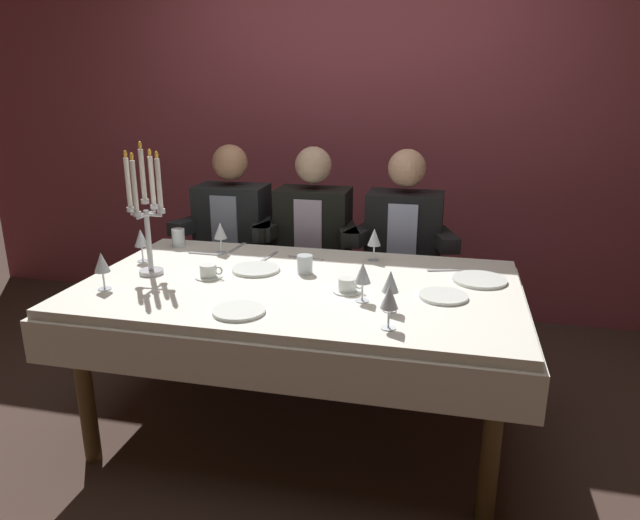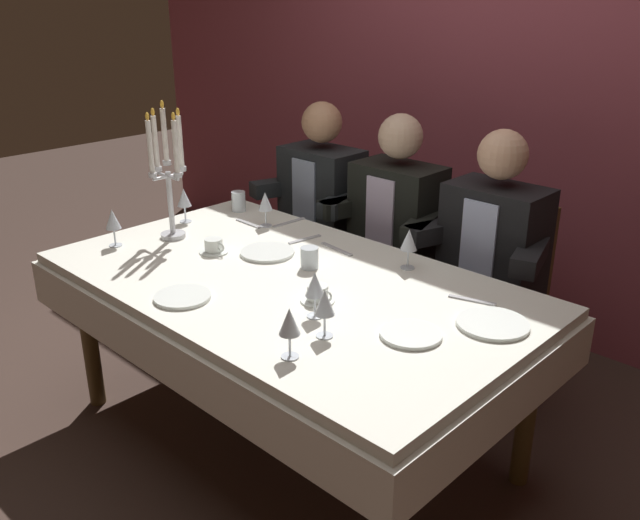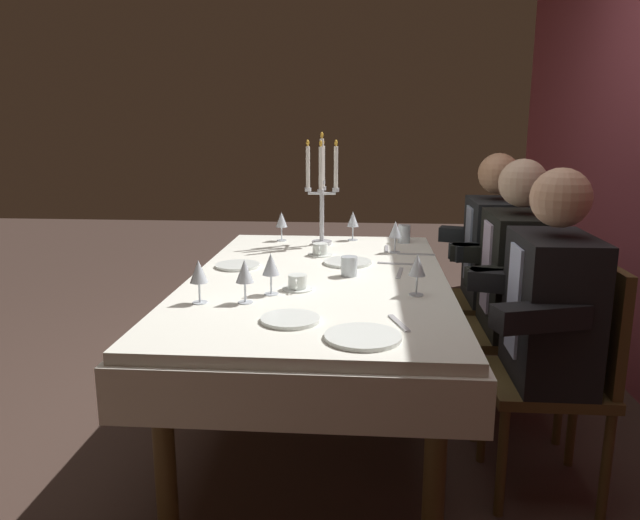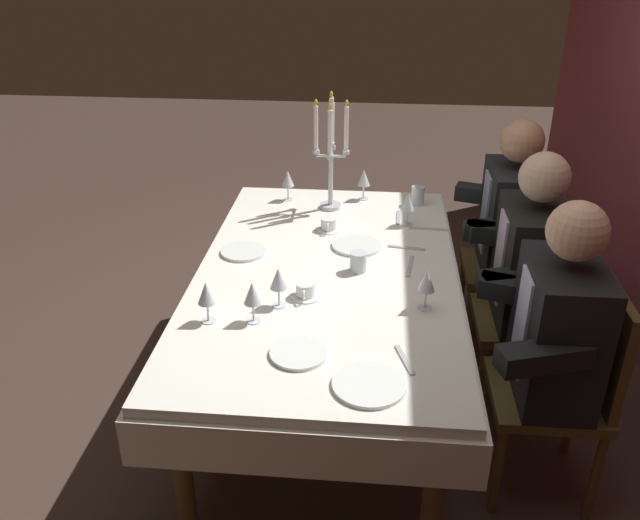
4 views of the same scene
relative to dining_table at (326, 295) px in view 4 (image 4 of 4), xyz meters
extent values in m
plane|color=#412F28|center=(0.00, 0.00, -0.62)|extent=(12.00, 12.00, 0.00)
cube|color=white|center=(0.00, 0.00, 0.10)|extent=(1.90, 1.10, 0.04)
cube|color=white|center=(0.00, 0.00, -0.01)|extent=(1.94, 1.14, 0.18)
cylinder|color=brown|center=(-0.83, -0.43, -0.27)|extent=(0.07, 0.07, 0.70)
cylinder|color=brown|center=(0.83, -0.43, -0.27)|extent=(0.07, 0.07, 0.70)
cylinder|color=brown|center=(-0.83, 0.43, -0.27)|extent=(0.07, 0.07, 0.70)
cylinder|color=brown|center=(0.83, 0.43, -0.27)|extent=(0.07, 0.07, 0.70)
cylinder|color=silver|center=(-0.70, -0.04, 0.13)|extent=(0.11, 0.11, 0.02)
cylinder|color=silver|center=(-0.70, -0.04, 0.28)|extent=(0.02, 0.02, 0.28)
cylinder|color=silver|center=(-0.70, -0.04, 0.46)|extent=(0.04, 0.04, 0.02)
cylinder|color=white|center=(-0.70, -0.04, 0.58)|extent=(0.02, 0.02, 0.22)
ellipsoid|color=yellow|center=(-0.70, -0.04, 0.71)|extent=(0.02, 0.02, 0.03)
cylinder|color=silver|center=(-0.66, -0.04, 0.40)|extent=(0.07, 0.01, 0.01)
cylinder|color=silver|center=(-0.62, -0.04, 0.42)|extent=(0.04, 0.04, 0.02)
cylinder|color=white|center=(-0.62, -0.04, 0.54)|extent=(0.02, 0.02, 0.22)
ellipsoid|color=yellow|center=(-0.62, -0.04, 0.67)|extent=(0.02, 0.02, 0.03)
cylinder|color=silver|center=(-0.70, 0.00, 0.40)|extent=(0.01, 0.07, 0.01)
cylinder|color=silver|center=(-0.70, 0.04, 0.42)|extent=(0.04, 0.04, 0.02)
cylinder|color=white|center=(-0.70, 0.04, 0.54)|extent=(0.02, 0.02, 0.22)
ellipsoid|color=yellow|center=(-0.70, 0.04, 0.67)|extent=(0.02, 0.02, 0.03)
cylinder|color=silver|center=(-0.73, -0.04, 0.40)|extent=(0.07, 0.01, 0.01)
cylinder|color=silver|center=(-0.77, -0.04, 0.42)|extent=(0.04, 0.04, 0.02)
cylinder|color=white|center=(-0.77, -0.04, 0.54)|extent=(0.02, 0.02, 0.22)
ellipsoid|color=yellow|center=(-0.77, -0.04, 0.67)|extent=(0.02, 0.02, 0.03)
cylinder|color=silver|center=(-0.70, -0.08, 0.40)|extent=(0.01, 0.08, 0.01)
cylinder|color=silver|center=(-0.70, -0.11, 0.42)|extent=(0.04, 0.04, 0.02)
cylinder|color=white|center=(-0.70, -0.11, 0.54)|extent=(0.02, 0.02, 0.22)
ellipsoid|color=yellow|center=(-0.70, -0.11, 0.67)|extent=(0.02, 0.02, 0.03)
cylinder|color=white|center=(-0.14, -0.39, 0.13)|extent=(0.20, 0.20, 0.01)
cylinder|color=white|center=(-0.24, 0.12, 0.13)|extent=(0.23, 0.23, 0.01)
cylinder|color=white|center=(0.62, -0.04, 0.13)|extent=(0.20, 0.20, 0.01)
cylinder|color=white|center=(0.77, 0.20, 0.13)|extent=(0.24, 0.24, 0.01)
cylinder|color=silver|center=(0.44, -0.40, 0.12)|extent=(0.06, 0.06, 0.00)
cylinder|color=silver|center=(0.44, -0.40, 0.16)|extent=(0.01, 0.01, 0.07)
cone|color=silver|center=(0.44, -0.40, 0.24)|extent=(0.07, 0.07, 0.08)
cylinder|color=#E0D172|center=(0.44, -0.40, 0.22)|extent=(0.04, 0.04, 0.03)
cylinder|color=silver|center=(0.31, -0.16, 0.12)|extent=(0.06, 0.06, 0.00)
cylinder|color=silver|center=(0.31, -0.16, 0.16)|extent=(0.01, 0.01, 0.07)
cone|color=silver|center=(0.31, -0.16, 0.24)|extent=(0.07, 0.07, 0.08)
cylinder|color=maroon|center=(0.31, -0.16, 0.22)|extent=(0.04, 0.04, 0.03)
cylinder|color=silver|center=(-0.51, 0.35, 0.12)|extent=(0.06, 0.06, 0.00)
cylinder|color=silver|center=(-0.51, 0.35, 0.16)|extent=(0.01, 0.01, 0.07)
cone|color=silver|center=(-0.51, 0.35, 0.24)|extent=(0.07, 0.07, 0.08)
cylinder|color=#E0D172|center=(-0.51, 0.35, 0.22)|extent=(0.04, 0.04, 0.03)
cylinder|color=silver|center=(-0.79, -0.27, 0.12)|extent=(0.06, 0.06, 0.00)
cylinder|color=silver|center=(-0.79, -0.27, 0.16)|extent=(0.01, 0.01, 0.07)
cone|color=silver|center=(-0.79, -0.27, 0.24)|extent=(0.07, 0.07, 0.08)
cylinder|color=#E0D172|center=(-0.79, -0.27, 0.22)|extent=(0.04, 0.04, 0.03)
cylinder|color=silver|center=(0.42, -0.24, 0.12)|extent=(0.06, 0.06, 0.00)
cylinder|color=silver|center=(0.42, -0.24, 0.16)|extent=(0.01, 0.01, 0.07)
cone|color=silver|center=(0.42, -0.24, 0.24)|extent=(0.07, 0.07, 0.08)
cylinder|color=silver|center=(-0.83, 0.13, 0.12)|extent=(0.06, 0.06, 0.00)
cylinder|color=silver|center=(-0.83, 0.13, 0.16)|extent=(0.01, 0.01, 0.07)
cone|color=silver|center=(-0.83, 0.13, 0.24)|extent=(0.07, 0.07, 0.08)
cylinder|color=maroon|center=(-0.83, 0.13, 0.22)|extent=(0.04, 0.04, 0.03)
cylinder|color=silver|center=(0.27, 0.40, 0.12)|extent=(0.06, 0.06, 0.00)
cylinder|color=silver|center=(0.27, 0.40, 0.16)|extent=(0.01, 0.01, 0.07)
cone|color=silver|center=(0.27, 0.40, 0.24)|extent=(0.07, 0.07, 0.08)
cylinder|color=silver|center=(-0.78, 0.41, 0.17)|extent=(0.07, 0.07, 0.10)
cylinder|color=silver|center=(-0.01, 0.13, 0.16)|extent=(0.07, 0.07, 0.09)
cylinder|color=white|center=(-0.42, -0.03, 0.12)|extent=(0.12, 0.12, 0.01)
cylinder|color=white|center=(-0.42, -0.03, 0.15)|extent=(0.08, 0.08, 0.05)
torus|color=white|center=(-0.37, -0.03, 0.15)|extent=(0.04, 0.01, 0.04)
cylinder|color=white|center=(0.23, -0.07, 0.12)|extent=(0.12, 0.12, 0.01)
cylinder|color=white|center=(0.23, -0.07, 0.15)|extent=(0.08, 0.08, 0.05)
torus|color=white|center=(0.28, -0.07, 0.15)|extent=(0.04, 0.01, 0.04)
cube|color=#B7B7BC|center=(0.62, 0.32, 0.12)|extent=(0.17, 0.07, 0.01)
cube|color=#B7B7BC|center=(-0.07, 0.36, 0.12)|extent=(0.19, 0.04, 0.01)
cube|color=#B7B7BC|center=(-0.47, 0.46, 0.12)|extent=(0.03, 0.19, 0.01)
cube|color=#B7B7BC|center=(-0.25, 0.34, 0.12)|extent=(0.04, 0.17, 0.01)
cube|color=#B7B7BC|center=(-0.59, 0.31, 0.12)|extent=(0.17, 0.02, 0.01)
cylinder|color=brown|center=(-0.84, 0.70, -0.41)|extent=(0.04, 0.04, 0.42)
cylinder|color=brown|center=(-0.48, 0.70, -0.41)|extent=(0.04, 0.04, 0.42)
cylinder|color=brown|center=(-0.84, 1.06, -0.41)|extent=(0.04, 0.04, 0.42)
cylinder|color=brown|center=(-0.48, 1.06, -0.41)|extent=(0.04, 0.04, 0.42)
cube|color=brown|center=(-0.66, 0.88, -0.18)|extent=(0.42, 0.42, 0.04)
cube|color=brown|center=(-0.66, 1.07, 0.06)|extent=(0.38, 0.04, 0.44)
cube|color=black|center=(-0.66, 0.88, 0.11)|extent=(0.42, 0.26, 0.54)
cube|color=#8C9CB4|center=(-0.66, 0.75, 0.14)|extent=(0.16, 0.01, 0.40)
sphere|color=tan|center=(-0.66, 0.88, 0.51)|extent=(0.21, 0.21, 0.21)
cube|color=black|center=(-0.88, 0.78, 0.15)|extent=(0.19, 0.34, 0.08)
cube|color=black|center=(-0.44, 0.78, 0.15)|extent=(0.19, 0.34, 0.08)
cylinder|color=brown|center=(-0.33, 0.70, -0.41)|extent=(0.04, 0.04, 0.42)
cylinder|color=brown|center=(0.03, 0.70, -0.41)|extent=(0.04, 0.04, 0.42)
cylinder|color=brown|center=(-0.33, 1.06, -0.41)|extent=(0.04, 0.04, 0.42)
cylinder|color=brown|center=(0.03, 1.06, -0.41)|extent=(0.04, 0.04, 0.42)
cube|color=brown|center=(-0.15, 0.88, -0.18)|extent=(0.42, 0.42, 0.04)
cube|color=brown|center=(-0.15, 1.07, 0.06)|extent=(0.38, 0.04, 0.44)
cube|color=black|center=(-0.15, 0.88, 0.11)|extent=(0.42, 0.26, 0.54)
cube|color=#BDAECB|center=(-0.15, 0.75, 0.14)|extent=(0.16, 0.01, 0.40)
sphere|color=#D1AB8C|center=(-0.15, 0.88, 0.51)|extent=(0.21, 0.21, 0.21)
cube|color=black|center=(-0.37, 0.78, 0.15)|extent=(0.19, 0.34, 0.08)
cube|color=black|center=(0.07, 0.78, 0.15)|extent=(0.19, 0.34, 0.08)
cylinder|color=brown|center=(0.20, 0.70, -0.41)|extent=(0.04, 0.04, 0.42)
cylinder|color=brown|center=(0.56, 0.70, -0.41)|extent=(0.04, 0.04, 0.42)
cylinder|color=brown|center=(0.20, 1.06, -0.41)|extent=(0.04, 0.04, 0.42)
cylinder|color=brown|center=(0.56, 1.06, -0.41)|extent=(0.04, 0.04, 0.42)
cube|color=brown|center=(0.38, 0.88, -0.18)|extent=(0.42, 0.42, 0.04)
cube|color=brown|center=(0.38, 1.07, 0.06)|extent=(0.38, 0.04, 0.44)
cube|color=black|center=(0.38, 0.88, 0.11)|extent=(0.42, 0.26, 0.54)
cube|color=silver|center=(0.38, 0.75, 0.14)|extent=(0.16, 0.01, 0.40)
sphere|color=#DBA783|center=(0.38, 0.88, 0.51)|extent=(0.21, 0.21, 0.21)
cube|color=black|center=(0.16, 0.78, 0.15)|extent=(0.19, 0.34, 0.08)
cube|color=black|center=(0.60, 0.78, 0.15)|extent=(0.19, 0.34, 0.08)
camera|label=1|loc=(0.63, -2.30, 0.96)|focal=32.19mm
camera|label=2|loc=(1.74, -1.62, 1.16)|focal=37.91mm
camera|label=3|loc=(2.54, 0.21, 0.77)|focal=33.96mm
camera|label=4|loc=(2.48, 0.20, 1.44)|focal=37.10mm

